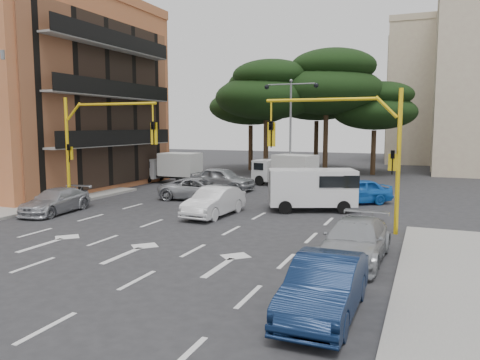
% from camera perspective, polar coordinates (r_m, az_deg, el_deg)
% --- Properties ---
extents(ground, '(120.00, 120.00, 0.00)m').
position_cam_1_polar(ground, '(21.08, -6.10, -5.70)').
color(ground, '#28282B').
rests_on(ground, ground).
extents(median_strip, '(1.40, 6.00, 0.15)m').
position_cam_1_polar(median_strip, '(35.77, 6.09, -0.47)').
color(median_strip, gray).
rests_on(median_strip, ground).
extents(apartment_orange, '(15.19, 16.15, 13.70)m').
position_cam_1_polar(apartment_orange, '(38.17, -24.91, 9.59)').
color(apartment_orange, '#C26B3D').
rests_on(apartment_orange, ground).
extents(apartment_beige_far, '(16.20, 12.15, 16.70)m').
position_cam_1_polar(apartment_beige_far, '(62.33, 25.37, 9.59)').
color(apartment_beige_far, '#C9B096').
rests_on(apartment_beige_far, ground).
extents(pine_left_near, '(9.15, 9.15, 10.23)m').
position_cam_1_polar(pine_left_near, '(42.48, 3.27, 10.86)').
color(pine_left_near, '#382616').
rests_on(pine_left_near, ground).
extents(pine_center, '(9.98, 9.98, 11.16)m').
position_cam_1_polar(pine_center, '(43.14, 10.59, 11.61)').
color(pine_center, '#382616').
rests_on(pine_center, ground).
extents(pine_left_far, '(8.32, 8.32, 9.30)m').
position_cam_1_polar(pine_left_far, '(47.21, 1.36, 9.60)').
color(pine_left_far, '#382616').
rests_on(pine_left_far, ground).
extents(pine_right, '(7.49, 7.49, 8.37)m').
position_cam_1_polar(pine_right, '(44.37, 16.18, 8.63)').
color(pine_right, '#382616').
rests_on(pine_right, ground).
extents(pine_back, '(9.15, 9.15, 10.23)m').
position_cam_1_polar(pine_back, '(48.39, 9.42, 10.27)').
color(pine_back, '#382616').
rests_on(pine_back, ground).
extents(signal_mast_right, '(5.79, 0.37, 6.00)m').
position_cam_1_polar(signal_mast_right, '(20.35, 13.77, 4.74)').
color(signal_mast_right, yellow).
rests_on(signal_mast_right, ground).
extents(signal_mast_left, '(5.79, 0.37, 6.00)m').
position_cam_1_polar(signal_mast_left, '(26.07, -17.44, 5.01)').
color(signal_mast_left, yellow).
rests_on(signal_mast_left, ground).
extents(street_lamp_center, '(4.16, 0.36, 7.77)m').
position_cam_1_polar(street_lamp_center, '(35.51, 6.19, 8.13)').
color(street_lamp_center, slate).
rests_on(street_lamp_center, median_strip).
extents(car_white_hatch, '(1.75, 4.41, 1.43)m').
position_cam_1_polar(car_white_hatch, '(23.35, -3.17, -2.67)').
color(car_white_hatch, silver).
rests_on(car_white_hatch, ground).
extents(car_blue_compact, '(4.47, 3.94, 1.46)m').
position_cam_1_polar(car_blue_compact, '(27.67, 13.80, -1.36)').
color(car_blue_compact, blue).
rests_on(car_blue_compact, ground).
extents(car_silver_wagon, '(2.16, 4.48, 1.26)m').
position_cam_1_polar(car_silver_wagon, '(25.90, -21.59, -2.40)').
color(car_silver_wagon, '#A3A5AB').
rests_on(car_silver_wagon, ground).
extents(car_silver_cross_a, '(5.00, 2.86, 1.32)m').
position_cam_1_polar(car_silver_cross_a, '(28.53, -5.11, -1.10)').
color(car_silver_cross_a, '#A3A5AB').
rests_on(car_silver_cross_a, ground).
extents(car_silver_cross_b, '(4.82, 2.35, 1.58)m').
position_cam_1_polar(car_silver_cross_b, '(32.63, -2.18, 0.14)').
color(car_silver_cross_b, '#AAAEB3').
rests_on(car_silver_cross_b, ground).
extents(car_navy_parked, '(1.52, 4.30, 1.42)m').
position_cam_1_polar(car_navy_parked, '(11.54, 10.28, -12.65)').
color(car_navy_parked, '#0B1B3B').
rests_on(car_navy_parked, ground).
extents(car_silver_parked, '(2.11, 4.86, 1.39)m').
position_cam_1_polar(car_silver_parked, '(16.15, 13.87, -7.17)').
color(car_silver_parked, '#9EA2A6').
rests_on(car_silver_parked, ground).
extents(van_white, '(4.92, 3.58, 2.24)m').
position_cam_1_polar(van_white, '(25.02, 8.73, -1.17)').
color(van_white, white).
rests_on(van_white, ground).
extents(box_truck_a, '(4.91, 2.19, 2.38)m').
position_cam_1_polar(box_truck_a, '(37.02, -8.46, 1.47)').
color(box_truck_a, silver).
rests_on(box_truck_a, ground).
extents(box_truck_b, '(5.18, 3.22, 2.37)m').
position_cam_1_polar(box_truck_b, '(34.85, 5.48, 1.19)').
color(box_truck_b, silver).
rests_on(box_truck_b, ground).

